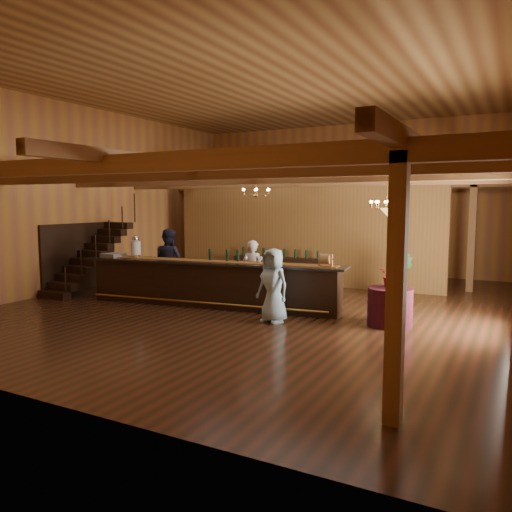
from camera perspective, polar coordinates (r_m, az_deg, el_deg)
The scene contains 28 objects.
floor at distance 12.93m, azimuth 1.01°, elevation -5.55°, with size 14.00×14.00×0.00m, color #432113.
ceiling at distance 12.99m, azimuth 1.06°, elevation 18.95°, with size 14.00×14.00×0.00m, color #AD8246.
wall_back at distance 19.17m, azimuth 10.61°, elevation 6.43°, with size 12.00×0.10×5.50m, color #B87A31.
wall_front at distance 7.16m, azimuth -25.42°, elevation 6.57°, with size 12.00×0.10×5.50m, color #B87A31.
wall_left at distance 16.29m, azimuth -18.26°, elevation 6.30°, with size 0.10×14.00×5.50m, color #B87A31.
beam_grid at distance 13.13m, azimuth 2.05°, elevation 8.85°, with size 11.90×13.90×0.39m.
support_posts at distance 12.26m, azimuth -0.03°, elevation 1.37°, with size 9.20×10.20×3.20m.
partition_wall at distance 16.09m, azimuth 5.09°, elevation 2.31°, with size 9.00×0.18×3.10m, color brown.
staircase at distance 15.46m, azimuth -18.61°, elevation -0.19°, with size 1.00×2.80×2.00m.
backroom_boxes at distance 17.96m, azimuth 8.15°, elevation -0.60°, with size 4.10×0.60×1.10m.
tasting_bar at distance 12.69m, azimuth -5.09°, elevation -3.13°, with size 6.93×1.74×1.16m.
beverage_dispenser at distance 13.76m, azimuth -13.59°, elevation 1.02°, with size 0.26×0.26×0.60m.
glass_rack_tray at distance 14.06m, azimuth -15.99°, elevation 0.09°, with size 0.50×0.50×0.10m, color gray.
raffle_drum at distance 11.58m, azimuth 7.95°, elevation -0.36°, with size 0.34×0.24×0.30m.
bar_bottle_0 at distance 12.75m, azimuth -5.28°, elevation 0.15°, with size 0.07×0.07×0.30m, color black.
bar_bottle_1 at distance 12.55m, azimuth -3.31°, elevation 0.07°, with size 0.07×0.07×0.30m, color black.
bar_bottle_2 at distance 12.44m, azimuth -2.08°, elevation 0.02°, with size 0.07×0.07×0.30m, color black.
backbar_shelf at distance 16.15m, azimuth 2.65°, elevation -1.66°, with size 3.05×0.48×0.86m, color black.
round_table at distance 11.05m, azimuth 15.06°, elevation -5.62°, with size 0.94×0.94×0.82m, color #3F0F1F.
chandelier_left at distance 13.39m, azimuth -0.00°, elevation 7.35°, with size 0.80×0.80×0.45m.
chandelier_right at distance 12.36m, azimuth 14.71°, elevation 5.77°, with size 0.80×0.80×0.78m.
pendant_lamp at distance 10.83m, azimuth 15.35°, elevation 4.77°, with size 0.52×0.52×0.90m.
bartender at distance 12.90m, azimuth -0.38°, elevation -1.83°, with size 0.61×0.40×1.66m, color silver.
staff_second at distance 14.40m, azimuth -9.91°, elevation -0.65°, with size 0.91×0.71×1.88m, color #1E1E30.
guest at distance 10.91m, azimuth 1.96°, elevation -3.38°, with size 0.80×0.52×1.63m, color #9FD1EB.
floor_plant at distance 13.97m, azimuth 15.96°, elevation -2.13°, with size 0.73×0.59×1.34m, color #2F6030.
table_flowers at distance 11.09m, azimuth 15.16°, elevation -2.14°, with size 0.45×0.39×0.50m, color #A60E13.
table_vase at distance 10.87m, azimuth 15.30°, elevation -2.75°, with size 0.17×0.17×0.33m, color #B58538.
Camera 1 is at (5.74, -11.29, 2.63)m, focal length 35.00 mm.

